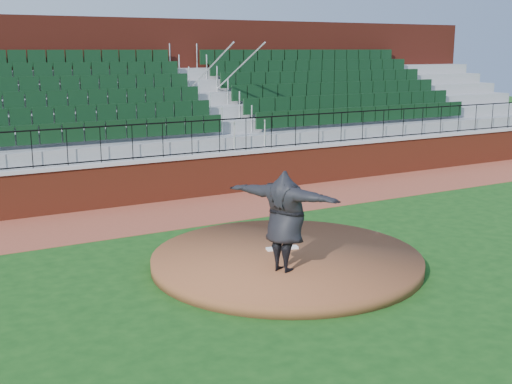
% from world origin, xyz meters
% --- Properties ---
extents(ground, '(90.00, 90.00, 0.00)m').
position_xyz_m(ground, '(0.00, 0.00, 0.00)').
color(ground, '#154413').
rests_on(ground, ground).
extents(warning_track, '(34.00, 3.20, 0.01)m').
position_xyz_m(warning_track, '(0.00, 5.40, 0.01)').
color(warning_track, brown).
rests_on(warning_track, ground).
extents(field_wall, '(34.00, 0.35, 1.20)m').
position_xyz_m(field_wall, '(0.00, 7.00, 0.60)').
color(field_wall, maroon).
rests_on(field_wall, ground).
extents(wall_cap, '(34.00, 0.45, 0.10)m').
position_xyz_m(wall_cap, '(0.00, 7.00, 1.25)').
color(wall_cap, '#B7B7B7').
rests_on(wall_cap, field_wall).
extents(wall_railing, '(34.00, 0.05, 1.00)m').
position_xyz_m(wall_railing, '(0.00, 7.00, 1.80)').
color(wall_railing, black).
rests_on(wall_railing, wall_cap).
extents(seating_stands, '(34.00, 5.10, 4.60)m').
position_xyz_m(seating_stands, '(0.00, 9.72, 2.30)').
color(seating_stands, gray).
rests_on(seating_stands, ground).
extents(concourse_wall, '(34.00, 0.50, 5.50)m').
position_xyz_m(concourse_wall, '(0.00, 12.52, 2.75)').
color(concourse_wall, maroon).
rests_on(concourse_wall, ground).
extents(pitchers_mound, '(5.57, 5.57, 0.25)m').
position_xyz_m(pitchers_mound, '(-0.06, 0.12, 0.12)').
color(pitchers_mound, brown).
rests_on(pitchers_mound, ground).
extents(pitching_rubber, '(0.70, 0.33, 0.05)m').
position_xyz_m(pitching_rubber, '(0.05, 0.47, 0.27)').
color(pitching_rubber, white).
rests_on(pitching_rubber, pitchers_mound).
extents(pitcher, '(1.63, 2.44, 1.95)m').
position_xyz_m(pitcher, '(-0.63, -0.70, 1.22)').
color(pitcher, black).
rests_on(pitcher, pitchers_mound).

